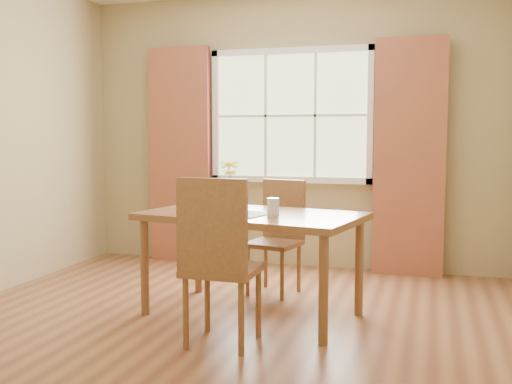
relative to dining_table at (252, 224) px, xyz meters
The scene contains 12 objects.
room 0.71m from the dining_table, 124.48° to the right, with size 4.24×3.84×2.74m.
window 1.90m from the dining_table, 93.90° to the left, with size 1.62×0.06×1.32m.
curtain_left 2.09m from the dining_table, 128.16° to the left, with size 0.65×0.08×2.20m, color maroon.
curtain_right 1.96m from the dining_table, 57.31° to the left, with size 0.65×0.08×2.20m, color maroon.
dining_table is the anchor object (origin of this frame).
chair_near 0.72m from the dining_table, 90.05° to the right, with size 0.44×0.44×1.06m.
chair_far 0.72m from the dining_table, 88.57° to the left, with size 0.46×0.46×0.94m.
placemat 0.14m from the dining_table, 143.27° to the right, with size 0.45×0.33×0.01m, color #E6F2CD.
plate 0.18m from the dining_table, 147.05° to the right, with size 0.22×0.22×0.01m, color #80B42D.
croissant_sandwich 0.20m from the dining_table, 137.27° to the right, with size 0.17×0.13×0.11m.
water_glass 0.27m from the dining_table, 32.82° to the right, with size 0.08×0.08×0.13m.
flower_vase 0.45m from the dining_table, 136.90° to the left, with size 0.15×0.15×0.36m.
Camera 1 is at (1.36, -3.92, 1.32)m, focal length 42.00 mm.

